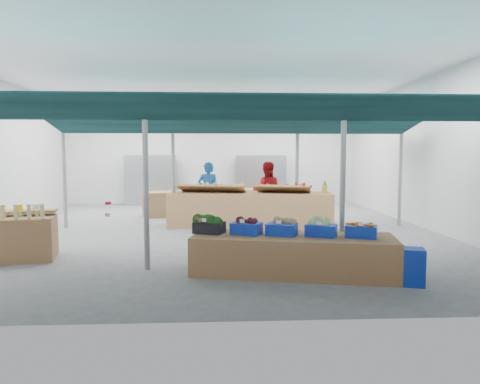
{
  "coord_description": "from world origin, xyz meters",
  "views": [
    {
      "loc": [
        0.28,
        -11.55,
        2.02
      ],
      "look_at": [
        0.77,
        -1.6,
        1.17
      ],
      "focal_mm": 32.0,
      "sensor_mm": 36.0,
      "label": 1
    }
  ],
  "objects_px": {
    "bottle_shelf": "(3,237)",
    "crate_stack": "(408,266)",
    "vendor_left": "(208,192)",
    "fruit_counter": "(250,210)",
    "vendor_right": "(267,191)",
    "veg_counter": "(293,254)"
  },
  "relations": [
    {
      "from": "fruit_counter",
      "to": "crate_stack",
      "type": "height_order",
      "value": "fruit_counter"
    },
    {
      "from": "fruit_counter",
      "to": "vendor_left",
      "type": "xyz_separation_m",
      "value": [
        -1.2,
        1.1,
        0.42
      ]
    },
    {
      "from": "crate_stack",
      "to": "vendor_right",
      "type": "bearing_deg",
      "value": 102.36
    },
    {
      "from": "bottle_shelf",
      "to": "crate_stack",
      "type": "distance_m",
      "value": 7.35
    },
    {
      "from": "bottle_shelf",
      "to": "crate_stack",
      "type": "height_order",
      "value": "bottle_shelf"
    },
    {
      "from": "fruit_counter",
      "to": "bottle_shelf",
      "type": "bearing_deg",
      "value": -136.99
    },
    {
      "from": "bottle_shelf",
      "to": "fruit_counter",
      "type": "height_order",
      "value": "bottle_shelf"
    },
    {
      "from": "veg_counter",
      "to": "vendor_left",
      "type": "bearing_deg",
      "value": 116.47
    },
    {
      "from": "bottle_shelf",
      "to": "veg_counter",
      "type": "bearing_deg",
      "value": -24.42
    },
    {
      "from": "fruit_counter",
      "to": "veg_counter",
      "type": "bearing_deg",
      "value": -78.38
    },
    {
      "from": "bottle_shelf",
      "to": "vendor_left",
      "type": "xyz_separation_m",
      "value": [
        3.83,
        4.75,
        0.46
      ]
    },
    {
      "from": "fruit_counter",
      "to": "vendor_right",
      "type": "height_order",
      "value": "vendor_right"
    },
    {
      "from": "veg_counter",
      "to": "fruit_counter",
      "type": "distance_m",
      "value": 4.84
    },
    {
      "from": "veg_counter",
      "to": "crate_stack",
      "type": "xyz_separation_m",
      "value": [
        1.68,
        -0.74,
        -0.04
      ]
    },
    {
      "from": "vendor_right",
      "to": "fruit_counter",
      "type": "bearing_deg",
      "value": 68.48
    },
    {
      "from": "crate_stack",
      "to": "vendor_right",
      "type": "relative_size",
      "value": 0.32
    },
    {
      "from": "crate_stack",
      "to": "vendor_left",
      "type": "relative_size",
      "value": 0.32
    },
    {
      "from": "vendor_left",
      "to": "fruit_counter",
      "type": "bearing_deg",
      "value": 144.58
    },
    {
      "from": "fruit_counter",
      "to": "vendor_right",
      "type": "distance_m",
      "value": 1.32
    },
    {
      "from": "crate_stack",
      "to": "fruit_counter",
      "type": "bearing_deg",
      "value": 110.32
    },
    {
      "from": "veg_counter",
      "to": "crate_stack",
      "type": "bearing_deg",
      "value": -12.36
    },
    {
      "from": "bottle_shelf",
      "to": "fruit_counter",
      "type": "xyz_separation_m",
      "value": [
        5.03,
        3.65,
        0.04
      ]
    }
  ]
}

